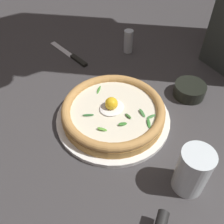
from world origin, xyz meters
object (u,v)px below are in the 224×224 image
(pepper_shaker, at_px, (128,41))
(table_knife, at_px, (73,57))
(side_bowl, at_px, (190,90))
(drinking_glass, at_px, (193,172))
(pizza, at_px, (112,112))

(pepper_shaker, bearing_deg, table_knife, 151.57)
(side_bowl, xyz_separation_m, drinking_glass, (-0.23, -0.18, 0.03))
(side_bowl, relative_size, pepper_shaker, 1.13)
(table_knife, xyz_separation_m, pepper_shaker, (0.17, -0.09, 0.04))
(pizza, relative_size, table_knife, 1.32)
(table_knife, relative_size, pepper_shaker, 2.53)
(pepper_shaker, bearing_deg, pizza, -139.69)
(pizza, relative_size, side_bowl, 2.96)
(drinking_glass, xyz_separation_m, pepper_shaker, (0.25, 0.47, -0.01))
(pizza, xyz_separation_m, table_knife, (0.08, 0.31, -0.03))
(pizza, height_order, drinking_glass, drinking_glass)
(table_knife, distance_m, pepper_shaker, 0.20)
(drinking_glass, height_order, pepper_shaker, drinking_glass)
(pizza, bearing_deg, side_bowl, -15.91)
(side_bowl, distance_m, pepper_shaker, 0.29)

